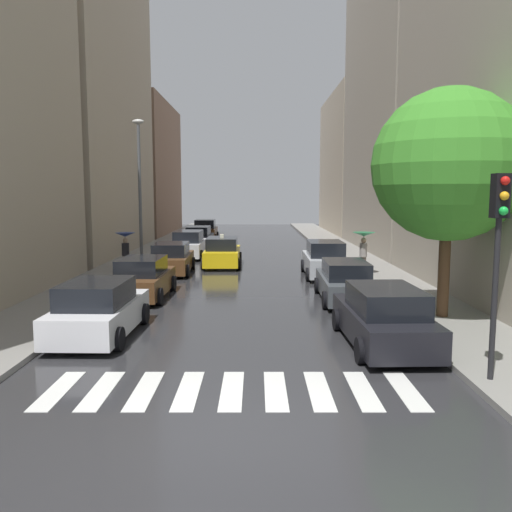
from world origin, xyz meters
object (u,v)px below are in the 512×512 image
object	(u,v)px
parked_car_left_second	(143,279)
parked_car_right_second	(345,282)
traffic_light_right_corner	(498,231)
pedestrian_foreground	(125,244)
parked_car_right_third	(324,260)
parked_car_left_fifth	(199,238)
pedestrian_near_tree	(363,243)
taxi_midroad	(222,253)
parked_car_left_nearest	(98,310)
parked_car_left_sixth	(205,231)
parked_car_right_nearest	(383,318)
parked_car_left_fourth	(189,245)
street_tree_right	(448,165)
lamp_post_left	(139,184)
parked_car_left_third	(171,259)

from	to	relation	value
parked_car_left_second	parked_car_right_second	world-z (taller)	parked_car_left_second
traffic_light_right_corner	pedestrian_foreground	bearing A→B (deg)	127.07
parked_car_right_third	traffic_light_right_corner	xyz separation A→B (m)	(1.59, -14.65, 2.47)
pedestrian_foreground	traffic_light_right_corner	bearing A→B (deg)	-30.27
parked_car_right_second	parked_car_right_third	bearing A→B (deg)	1.13
parked_car_left_fifth	pedestrian_near_tree	bearing A→B (deg)	-144.43
parked_car_left_second	taxi_midroad	world-z (taller)	taxi_midroad
parked_car_left_nearest	parked_car_left_sixth	bearing A→B (deg)	1.09
parked_car_right_third	taxi_midroad	world-z (taller)	taxi_midroad
parked_car_left_fifth	pedestrian_foreground	size ratio (longest dim) A/B	2.33
pedestrian_foreground	parked_car_left_nearest	bearing A→B (deg)	-57.13
parked_car_right_nearest	parked_car_right_third	distance (m)	11.67
pedestrian_near_tree	parked_car_left_fourth	bearing A→B (deg)	-12.49
parked_car_left_fifth	pedestrian_foreground	world-z (taller)	pedestrian_foreground
parked_car_right_third	street_tree_right	distance (m)	10.14
traffic_light_right_corner	parked_car_left_sixth	bearing A→B (deg)	105.13
parked_car_right_nearest	lamp_post_left	size ratio (longest dim) A/B	0.61
parked_car_left_third	pedestrian_near_tree	xyz separation A→B (m)	(9.50, -1.16, 0.92)
parked_car_left_nearest	traffic_light_right_corner	world-z (taller)	traffic_light_right_corner
parked_car_right_third	parked_car_left_sixth	bearing A→B (deg)	21.96
parked_car_left_fourth	parked_car_left_sixth	world-z (taller)	parked_car_left_sixth
parked_car_right_nearest	parked_car_left_fourth	bearing A→B (deg)	19.85
taxi_midroad	parked_car_left_fifth	bearing A→B (deg)	13.22
parked_car_left_sixth	street_tree_right	world-z (taller)	street_tree_right
pedestrian_foreground	lamp_post_left	xyz separation A→B (m)	(0.44, 1.61, 2.96)
lamp_post_left	parked_car_left_third	bearing A→B (deg)	-31.17
parked_car_left_nearest	pedestrian_foreground	bearing A→B (deg)	11.41
parked_car_left_nearest	lamp_post_left	xyz separation A→B (m)	(-1.60, 12.90, 3.77)
parked_car_left_fifth	parked_car_right_nearest	world-z (taller)	parked_car_left_fifth
parked_car_left_fifth	parked_car_left_sixth	distance (m)	6.49
parked_car_right_nearest	street_tree_right	world-z (taller)	street_tree_right
parked_car_left_fifth	parked_car_left_fourth	bearing A→B (deg)	-179.38
parked_car_right_second	taxi_midroad	world-z (taller)	taxi_midroad
taxi_midroad	street_tree_right	world-z (taller)	street_tree_right
parked_car_right_third	pedestrian_foreground	xyz separation A→B (m)	(-9.84, 0.49, 0.75)
taxi_midroad	pedestrian_foreground	bearing A→B (deg)	123.72
parked_car_right_second	parked_car_left_fifth	bearing A→B (deg)	22.70
pedestrian_foreground	street_tree_right	world-z (taller)	street_tree_right
parked_car_left_fourth	parked_car_left_fifth	size ratio (longest dim) A/B	1.03
parked_car_left_nearest	taxi_midroad	distance (m)	14.63
parked_car_left_fourth	taxi_midroad	xyz separation A→B (m)	(2.38, -4.05, -0.03)
parked_car_right_nearest	pedestrian_near_tree	size ratio (longest dim) A/B	2.32
parked_car_right_nearest	parked_car_left_third	bearing A→B (deg)	29.43
parked_car_left_nearest	parked_car_left_sixth	xyz separation A→B (m)	(0.06, 30.72, 0.07)
parked_car_left_sixth	parked_car_right_nearest	size ratio (longest dim) A/B	0.92
taxi_midroad	traffic_light_right_corner	distance (m)	19.65
parked_car_left_fourth	pedestrian_near_tree	world-z (taller)	pedestrian_near_tree
parked_car_right_second	parked_car_left_fourth	bearing A→B (deg)	30.57
lamp_post_left	parked_car_right_nearest	bearing A→B (deg)	-55.54
traffic_light_right_corner	parked_car_left_third	bearing A→B (deg)	120.51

